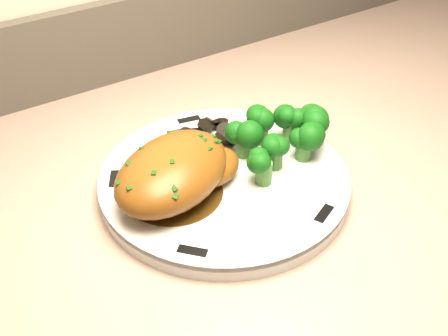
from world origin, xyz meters
TOP-DOWN VIEW (x-y plane):
  - plate at (-0.11, 1.69)m, footprint 0.35×0.35m
  - rim_accent_0 at (-0.08, 1.81)m, footprint 0.03×0.02m
  - rim_accent_1 at (-0.21, 1.75)m, footprint 0.02×0.03m
  - rim_accent_2 at (-0.20, 1.60)m, footprint 0.03×0.03m
  - rim_accent_3 at (-0.06, 1.57)m, footprint 0.03×0.02m
  - rim_accent_4 at (0.02, 1.70)m, footprint 0.01×0.03m
  - gravy_pool at (-0.17, 1.69)m, footprint 0.11×0.11m
  - chicken_breast at (-0.16, 1.69)m, footprint 0.18×0.15m
  - mushroom_pile at (-0.07, 1.74)m, footprint 0.09×0.07m
  - broccoli_florets at (-0.03, 1.68)m, footprint 0.12×0.09m

SIDE VIEW (x-z plane):
  - plate at x=-0.11m, z-range 0.95..0.97m
  - rim_accent_0 at x=-0.08m, z-range 0.97..0.97m
  - rim_accent_1 at x=-0.21m, z-range 0.97..0.97m
  - rim_accent_2 at x=-0.20m, z-range 0.97..0.97m
  - rim_accent_3 at x=-0.06m, z-range 0.97..0.97m
  - rim_accent_4 at x=0.02m, z-range 0.97..0.97m
  - gravy_pool at x=-0.17m, z-range 0.97..0.97m
  - mushroom_pile at x=-0.07m, z-range 0.96..0.99m
  - broccoli_florets at x=-0.03m, z-range 0.97..1.02m
  - chicken_breast at x=-0.16m, z-range 0.97..1.03m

